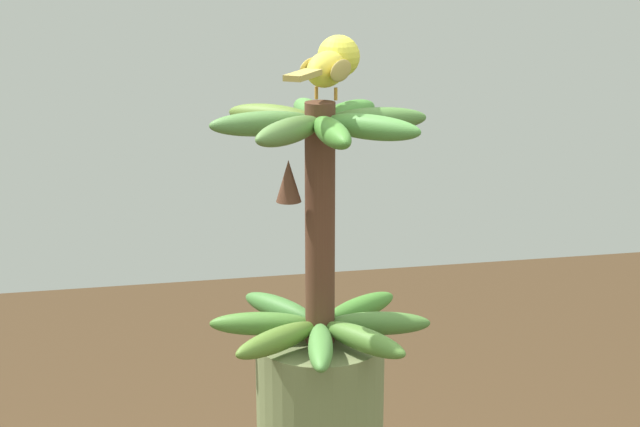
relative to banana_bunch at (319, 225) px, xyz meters
The scene contains 2 objects.
banana_bunch is the anchor object (origin of this frame).
perched_bird 0.23m from the banana_bunch, 35.14° to the right, with size 0.20×0.14×0.09m.
Camera 1 is at (-1.35, 0.27, 1.90)m, focal length 56.01 mm.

